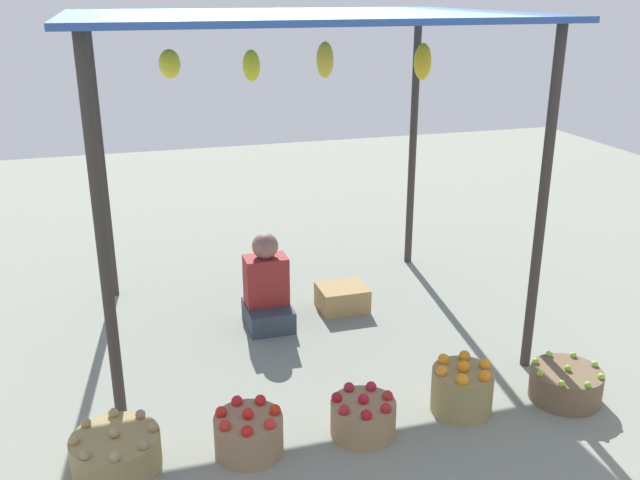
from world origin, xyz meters
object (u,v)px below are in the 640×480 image
at_px(basket_potatoes, 116,452).
at_px(wooden_crate_near_vendor, 342,297).
at_px(vendor_person, 267,291).
at_px(basket_red_tomatoes, 249,433).
at_px(basket_red_apples, 363,417).
at_px(basket_oranges, 462,389).
at_px(basket_limes, 566,384).

height_order(basket_potatoes, wooden_crate_near_vendor, basket_potatoes).
distance_m(vendor_person, basket_potatoes, 1.98).
relative_size(vendor_person, basket_red_tomatoes, 1.91).
relative_size(basket_potatoes, basket_red_apples, 1.25).
relative_size(vendor_person, basket_oranges, 1.96).
relative_size(basket_red_apples, wooden_crate_near_vendor, 1.00).
bearing_deg(basket_oranges, wooden_crate_near_vendor, 98.73).
bearing_deg(basket_red_apples, basket_potatoes, 176.70).
relative_size(vendor_person, basket_potatoes, 1.54).
xyz_separation_m(vendor_person, basket_oranges, (0.94, -1.57, -0.14)).
bearing_deg(basket_oranges, vendor_person, 120.75).
height_order(vendor_person, basket_red_tomatoes, vendor_person).
height_order(basket_oranges, basket_limes, basket_oranges).
distance_m(basket_red_apples, wooden_crate_near_vendor, 1.79).
distance_m(basket_red_apples, basket_oranges, 0.71).
relative_size(basket_potatoes, basket_red_tomatoes, 1.24).
relative_size(basket_red_apples, basket_oranges, 1.02).
bearing_deg(wooden_crate_near_vendor, basket_red_apples, -104.35).
xyz_separation_m(basket_potatoes, basket_oranges, (2.16, -0.03, 0.04)).
bearing_deg(basket_red_apples, basket_red_tomatoes, 178.06).
bearing_deg(basket_potatoes, basket_limes, -2.15).
distance_m(basket_limes, wooden_crate_near_vendor, 2.02).
height_order(basket_red_tomatoes, basket_oranges, basket_oranges).
relative_size(basket_red_tomatoes, wooden_crate_near_vendor, 1.02).
relative_size(vendor_person, wooden_crate_near_vendor, 1.94).
xyz_separation_m(vendor_person, basket_red_tomatoes, (-0.47, -1.61, -0.17)).
height_order(basket_red_tomatoes, wooden_crate_near_vendor, basket_red_tomatoes).
distance_m(basket_oranges, wooden_crate_near_vendor, 1.70).
bearing_deg(vendor_person, basket_red_apples, -81.87).
xyz_separation_m(basket_potatoes, basket_limes, (2.89, -0.11, -0.00)).
relative_size(basket_limes, wooden_crate_near_vendor, 1.17).
bearing_deg(wooden_crate_near_vendor, basket_red_tomatoes, -123.85).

